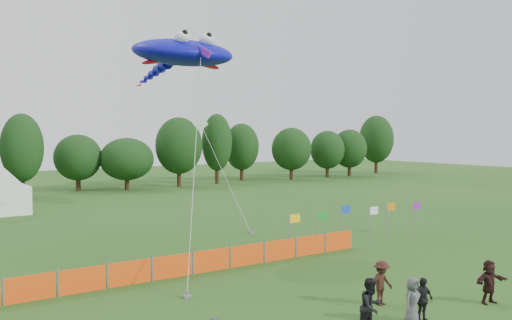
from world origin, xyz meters
TOP-DOWN VIEW (x-y plane):
  - ground at (0.00, 0.00)m, footprint 160.00×160.00m
  - treeline at (1.61, 44.93)m, footprint 104.57×8.78m
  - barrier_fence at (-2.01, 8.14)m, footprint 19.90×0.06m
  - flag_row at (9.13, 8.86)m, footprint 10.73×0.59m
  - spectator_b at (-1.13, -1.90)m, footprint 0.96×0.79m
  - spectator_c at (1.54, 0.09)m, footprint 1.10×0.66m
  - spectator_d at (1.23, -2.01)m, footprint 0.93×0.47m
  - spectator_e at (0.83, -1.91)m, footprint 0.85×0.63m
  - spectator_f at (4.99, -2.10)m, footprint 1.58×0.73m
  - stingray_kite at (0.47, 13.83)m, footprint 7.45×16.11m
  - small_kite_white at (7.92, 22.98)m, footprint 3.42×11.28m

SIDE VIEW (x-z plane):
  - ground at x=0.00m, z-range 0.00..0.00m
  - barrier_fence at x=-2.01m, z-range 0.00..1.00m
  - spectator_d at x=1.23m, z-range 0.00..1.53m
  - spectator_e at x=0.83m, z-range 0.00..1.57m
  - spectator_f at x=4.99m, z-range 0.00..1.64m
  - spectator_c at x=1.54m, z-range 0.00..1.66m
  - spectator_b at x=-1.13m, z-range 0.00..1.85m
  - flag_row at x=9.13m, z-range 0.30..2.54m
  - treeline at x=1.61m, z-range 0.00..8.36m
  - small_kite_white at x=7.92m, z-range 1.28..8.95m
  - stingray_kite at x=0.47m, z-range 4.80..16.53m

